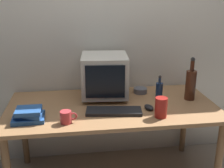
# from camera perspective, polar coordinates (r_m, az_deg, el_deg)

# --- Properties ---
(back_wall) EXTENTS (4.00, 0.08, 2.50)m
(back_wall) POSITION_cam_1_polar(r_m,az_deg,el_deg) (2.60, -1.45, 11.05)
(back_wall) COLOR silver
(back_wall) RESTS_ON ground
(desk) EXTENTS (1.68, 0.82, 0.70)m
(desk) POSITION_cam_1_polar(r_m,az_deg,el_deg) (2.32, -0.00, -5.94)
(desk) COLOR #9E7047
(desk) RESTS_ON ground
(crt_monitor) EXTENTS (0.41, 0.42, 0.37)m
(crt_monitor) POSITION_cam_1_polar(r_m,az_deg,el_deg) (2.40, -1.50, 1.69)
(crt_monitor) COLOR beige
(crt_monitor) RESTS_ON desk
(keyboard) EXTENTS (0.44, 0.20, 0.02)m
(keyboard) POSITION_cam_1_polar(r_m,az_deg,el_deg) (2.15, 0.37, -5.50)
(keyboard) COLOR black
(keyboard) RESTS_ON desk
(computer_mouse) EXTENTS (0.09, 0.11, 0.04)m
(computer_mouse) POSITION_cam_1_polar(r_m,az_deg,el_deg) (2.22, 7.45, -4.69)
(computer_mouse) COLOR black
(computer_mouse) RESTS_ON desk
(bottle_tall) EXTENTS (0.09, 0.09, 0.37)m
(bottle_tall) POSITION_cam_1_polar(r_m,az_deg,el_deg) (2.46, 15.56, 0.04)
(bottle_tall) COLOR #472314
(bottle_tall) RESTS_ON desk
(bottle_short) EXTENTS (0.06, 0.06, 0.21)m
(bottle_short) POSITION_cam_1_polar(r_m,az_deg,el_deg) (2.44, 9.50, -1.16)
(bottle_short) COLOR navy
(bottle_short) RESTS_ON desk
(book_stack) EXTENTS (0.23, 0.17, 0.09)m
(book_stack) POSITION_cam_1_polar(r_m,az_deg,el_deg) (2.10, -16.44, -6.05)
(book_stack) COLOR #28569E
(book_stack) RESTS_ON desk
(mug) EXTENTS (0.12, 0.08, 0.09)m
(mug) POSITION_cam_1_polar(r_m,az_deg,el_deg) (2.01, -9.19, -6.61)
(mug) COLOR #CC383D
(mug) RESTS_ON desk
(cd_spindle) EXTENTS (0.12, 0.12, 0.04)m
(cd_spindle) POSITION_cam_1_polar(r_m,az_deg,el_deg) (2.56, 5.73, -1.31)
(cd_spindle) COLOR #595B66
(cd_spindle) RESTS_ON desk
(metal_canister) EXTENTS (0.09, 0.09, 0.15)m
(metal_canister) POSITION_cam_1_polar(r_m,az_deg,el_deg) (2.09, 9.84, -4.68)
(metal_canister) COLOR #A51E19
(metal_canister) RESTS_ON desk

